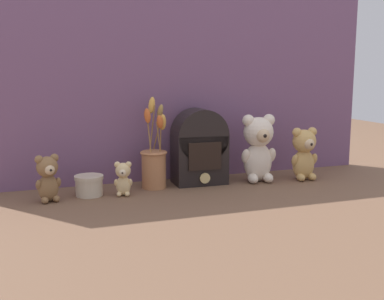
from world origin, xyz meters
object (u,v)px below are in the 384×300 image
Objects in this scene: teddy_bear_large at (258,147)px; flower_vase at (154,162)px; teddy_bear_tiny at (123,178)px; teddy_bear_medium at (304,153)px; vintage_radio at (199,147)px; decorative_tin_tall at (89,185)px; teddy_bear_small at (48,177)px.

teddy_bear_large is 0.39m from flower_vase.
teddy_bear_tiny is 0.14m from flower_vase.
teddy_bear_medium is 0.72× the size of vintage_radio.
vintage_radio is at bearing 168.76° from teddy_bear_large.
decorative_tin_tall is (-0.79, 0.03, -0.07)m from teddy_bear_medium.
vintage_radio is (0.53, 0.07, 0.06)m from teddy_bear_small.
teddy_bear_large is 0.78× the size of flower_vase.
decorative_tin_tall is (0.13, 0.03, -0.04)m from teddy_bear_small.
vintage_radio is at bearing 7.69° from teddy_bear_small.
flower_vase is 3.36× the size of decorative_tin_tall.
vintage_radio reaches higher than teddy_bear_small.
teddy_bear_large is at bearing 3.96° from teddy_bear_tiny.
teddy_bear_large reaches higher than teddy_bear_medium.
teddy_bear_small is at bearing -177.78° from teddy_bear_large.
teddy_bear_tiny is 0.36× the size of flower_vase.
teddy_bear_medium is at bearing -10.84° from vintage_radio.
teddy_bear_medium is 0.62× the size of flower_vase.
flower_vase is (0.36, 0.06, 0.01)m from teddy_bear_small.
teddy_bear_medium is 0.79m from decorative_tin_tall.
teddy_bear_large is 0.62m from decorative_tin_tall.
teddy_bear_large reaches higher than decorative_tin_tall.
teddy_bear_small reaches higher than teddy_bear_tiny.
flower_vase is at bearing 175.52° from teddy_bear_large.
teddy_bear_medium is 2.09× the size of decorative_tin_tall.
teddy_bear_medium is (0.17, -0.03, -0.03)m from teddy_bear_large.
teddy_bear_small is 0.14m from decorative_tin_tall.
teddy_bear_large is 1.66× the size of teddy_bear_small.
vintage_radio reaches higher than teddy_bear_medium.
teddy_bear_large is 0.22m from vintage_radio.
teddy_bear_large reaches higher than teddy_bear_small.
teddy_bear_small is 1.32× the size of teddy_bear_tiny.
teddy_bear_large is 0.75m from teddy_bear_small.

